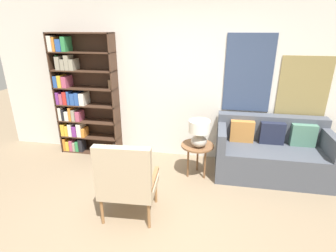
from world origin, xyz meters
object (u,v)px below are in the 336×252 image
(bookshelf, at_px, (79,99))
(side_table, at_px, (197,148))
(table_lamp, at_px, (199,132))
(couch, at_px, (271,153))
(armchair, at_px, (126,179))

(bookshelf, height_order, side_table, bookshelf)
(side_table, relative_size, table_lamp, 1.28)
(bookshelf, bearing_deg, couch, -4.39)
(couch, distance_m, side_table, 1.15)
(bookshelf, distance_m, side_table, 2.25)
(bookshelf, bearing_deg, armchair, -49.70)
(couch, height_order, table_lamp, table_lamp)
(couch, bearing_deg, side_table, -167.43)
(bookshelf, xyz_separation_m, table_lamp, (2.15, -0.56, -0.24))
(bookshelf, distance_m, couch, 3.32)
(bookshelf, height_order, couch, bookshelf)
(armchair, distance_m, table_lamp, 1.34)
(armchair, height_order, table_lamp, armchair)
(armchair, xyz_separation_m, couch, (1.85, 1.41, -0.20))
(bookshelf, xyz_separation_m, side_table, (2.13, -0.50, -0.53))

